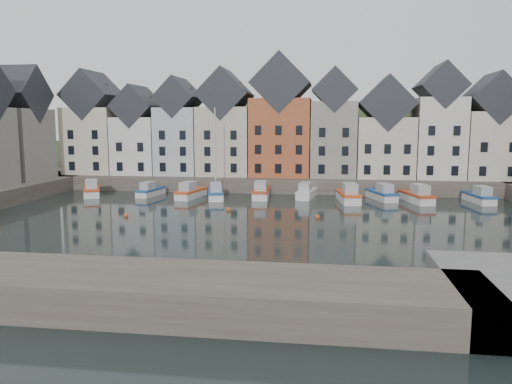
# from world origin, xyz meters

# --- Properties ---
(ground) EXTENTS (260.00, 260.00, 0.00)m
(ground) POSITION_xyz_m (0.00, 0.00, 0.00)
(ground) COLOR black
(ground) RESTS_ON ground
(far_quay) EXTENTS (90.00, 16.00, 2.00)m
(far_quay) POSITION_xyz_m (0.00, 30.00, 1.00)
(far_quay) COLOR #494038
(far_quay) RESTS_ON ground
(near_wall) EXTENTS (50.00, 6.00, 2.00)m
(near_wall) POSITION_xyz_m (-10.00, -22.00, 1.00)
(near_wall) COLOR #494038
(near_wall) RESTS_ON ground
(hillside) EXTENTS (153.60, 70.40, 64.00)m
(hillside) POSITION_xyz_m (0.02, 56.00, -17.96)
(hillside) COLOR #233118
(hillside) RESTS_ON ground
(far_terrace) EXTENTS (72.37, 8.16, 17.78)m
(far_terrace) POSITION_xyz_m (3.21, 28.00, 8.88)
(far_terrace) COLOR beige
(far_terrace) RESTS_ON far_quay
(mooring_buoys) EXTENTS (20.50, 5.50, 0.50)m
(mooring_buoys) POSITION_xyz_m (-4.00, 5.33, 0.15)
(mooring_buoys) COLOR #D44719
(mooring_buoys) RESTS_ON ground
(boat_a) EXTENTS (4.63, 6.83, 2.53)m
(boat_a) POSITION_xyz_m (-24.60, 16.93, 0.75)
(boat_a) COLOR silver
(boat_a) RESTS_ON ground
(boat_b) EXTENTS (2.58, 5.84, 2.16)m
(boat_b) POSITION_xyz_m (-16.75, 17.99, 0.64)
(boat_b) COLOR silver
(boat_b) RESTS_ON ground
(boat_c) EXTENTS (3.02, 6.58, 2.43)m
(boat_c) POSITION_xyz_m (-10.82, 16.88, 0.73)
(boat_c) COLOR silver
(boat_c) RESTS_ON ground
(boat_d) EXTENTS (3.32, 6.54, 11.97)m
(boat_d) POSITION_xyz_m (-7.38, 16.67, 0.78)
(boat_d) COLOR silver
(boat_d) RESTS_ON ground
(boat_e) EXTENTS (2.43, 6.70, 2.53)m
(boat_e) POSITION_xyz_m (-1.63, 18.25, 0.75)
(boat_e) COLOR silver
(boat_e) RESTS_ON ground
(boat_f) EXTENTS (2.77, 6.28, 2.33)m
(boat_f) POSITION_xyz_m (4.29, 19.03, 0.69)
(boat_f) COLOR silver
(boat_f) RESTS_ON ground
(boat_g) EXTENTS (3.08, 7.22, 2.69)m
(boat_g) POSITION_xyz_m (9.62, 16.41, 0.80)
(boat_g) COLOR silver
(boat_g) RESTS_ON ground
(boat_h) EXTENTS (3.78, 6.56, 2.40)m
(boat_h) POSITION_xyz_m (13.98, 18.83, 0.72)
(boat_h) COLOR silver
(boat_h) RESTS_ON ground
(boat_i) EXTENTS (3.67, 7.03, 2.58)m
(boat_i) POSITION_xyz_m (18.06, 17.24, 0.77)
(boat_i) COLOR silver
(boat_i) RESTS_ON ground
(boat_j) EXTENTS (2.76, 6.37, 2.37)m
(boat_j) POSITION_xyz_m (25.68, 18.04, 0.70)
(boat_j) COLOR silver
(boat_j) RESTS_ON ground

